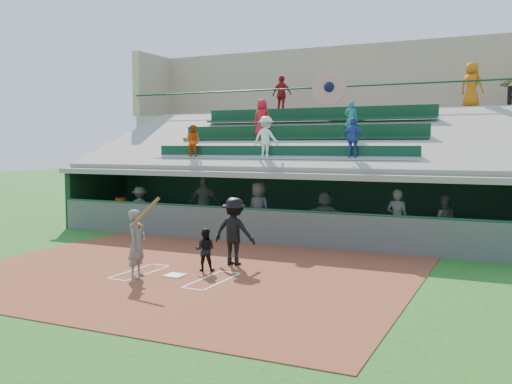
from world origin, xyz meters
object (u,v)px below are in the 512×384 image
at_px(home_plate, 175,275).
at_px(water_cooler, 121,203).
at_px(batter_at_plate, 137,243).
at_px(catcher, 205,250).
at_px(white_table, 122,218).

bearing_deg(home_plate, water_cooler, 136.27).
bearing_deg(water_cooler, batter_at_plate, -49.35).
xyz_separation_m(home_plate, water_cooler, (-6.44, 6.16, 0.89)).
distance_m(batter_at_plate, water_cooler, 8.78).
height_order(catcher, white_table, catcher).
height_order(home_plate, water_cooler, water_cooler).
relative_size(home_plate, white_table, 0.56).
xyz_separation_m(catcher, water_cooler, (-6.81, 5.36, 0.37)).
bearing_deg(batter_at_plate, water_cooler, 130.65).
bearing_deg(catcher, batter_at_plate, 30.74).
height_order(batter_at_plate, catcher, batter_at_plate).
relative_size(home_plate, water_cooler, 1.01).
height_order(home_plate, white_table, white_table).
xyz_separation_m(batter_at_plate, white_table, (-5.64, 6.59, -0.47)).
relative_size(home_plate, batter_at_plate, 0.22).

